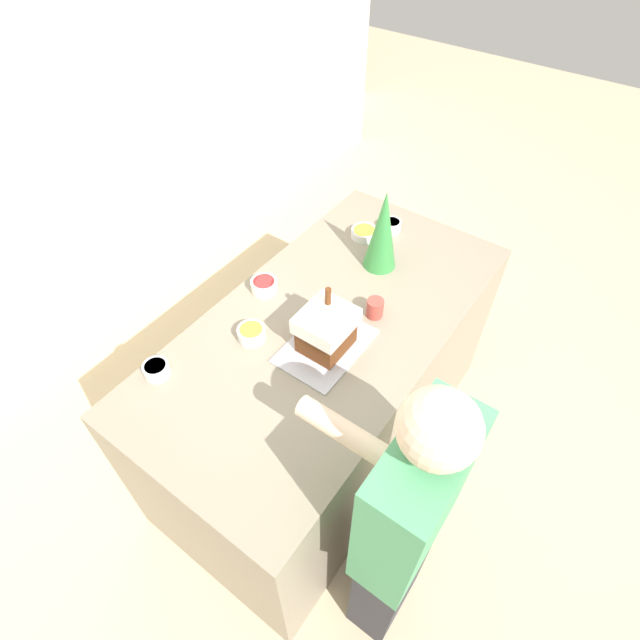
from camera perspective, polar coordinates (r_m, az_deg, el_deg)
name	(u,v)px	position (r m, az deg, el deg)	size (l,w,h in m)	color
ground_plane	(326,436)	(2.88, 0.71, -13.10)	(12.00, 12.00, 0.00)	#C6B28E
back_cabinet_block	(80,243)	(3.66, -25.76, 7.96)	(6.00, 0.60, 0.89)	beige
kitchen_island	(327,387)	(2.47, 0.81, -7.64)	(1.81, 0.91, 0.95)	gray
baking_tray	(326,346)	(2.01, 0.68, -2.99)	(0.39, 0.27, 0.01)	#B2B2BC
gingerbread_house	(326,329)	(1.93, 0.71, -1.09)	(0.21, 0.19, 0.26)	#5B2D14
decorative_tree	(383,230)	(2.26, 7.19, 10.15)	(0.15, 0.15, 0.40)	#33843D
candy_bowl_behind_tray	(391,225)	(2.58, 8.16, 10.68)	(0.10, 0.10, 0.05)	white
candy_bowl_center_rear	(264,285)	(2.23, -6.40, 3.98)	(0.12, 0.12, 0.05)	white
candy_bowl_beside_tree	(251,333)	(2.04, -7.84, -1.49)	(0.11, 0.11, 0.05)	white
candy_bowl_near_tray_right	(364,233)	(2.52, 5.08, 9.90)	(0.13, 0.13, 0.04)	silver
candy_bowl_far_right	(156,369)	(2.00, -18.20, -5.37)	(0.10, 0.10, 0.05)	white
mug	(375,308)	(2.11, 6.30, 1.37)	(0.07, 0.07, 0.08)	#B24238
person	(403,531)	(1.81, 9.47, -22.69)	(0.41, 0.52, 1.58)	#333338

